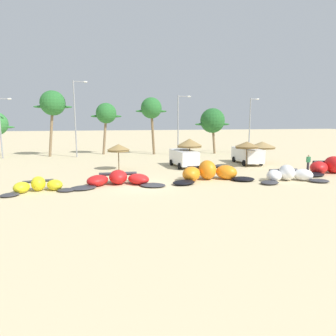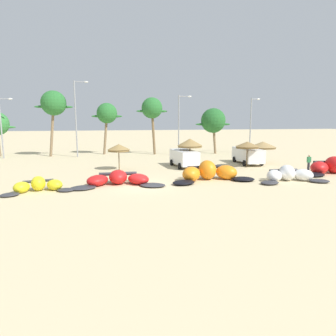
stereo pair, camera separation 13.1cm
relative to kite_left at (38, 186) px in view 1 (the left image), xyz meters
The scene contains 21 objects.
ground_plane 7.57m from the kite_left, ahead, with size 260.00×260.00×0.00m, color beige.
kite_left is the anchor object (origin of this frame).
kite_left_of_center 5.84m from the kite_left, ahead, with size 7.62×3.68×1.13m.
kite_center 13.53m from the kite_left, ahead, with size 7.60×3.66×1.66m.
kite_right_of_center 19.92m from the kite_left, ahead, with size 6.30×3.07×1.34m.
kite_right 26.52m from the kite_left, ahead, with size 8.07×4.47×1.64m.
beach_umbrella_near_van 10.56m from the kite_left, 52.95° to the left, with size 2.31×2.31×2.68m.
beach_umbrella_middle 16.69m from the kite_left, 31.99° to the left, with size 2.76×2.76×3.11m.
beach_umbrella_near_palms 21.26m from the kite_left, 19.25° to the left, with size 2.55×2.55×2.81m.
beach_umbrella_outermost 25.21m from the kite_left, 22.17° to the left, with size 3.17×3.17×2.59m.
parked_van 23.28m from the kite_left, 23.83° to the left, with size 2.56×5.42×1.84m.
parked_car_second 15.98m from the kite_left, 33.32° to the left, with size 2.40×4.74×1.84m.
person_near_kites 25.36m from the kite_left, ahead, with size 0.36×0.24×1.62m.
palm_left 23.24m from the kite_left, 94.61° to the left, with size 5.15×3.44×9.16m.
palm_left_of_gap 24.47m from the kite_left, 76.71° to the left, with size 4.52×3.01×7.63m.
palm_center_left 25.37m from the kite_left, 60.83° to the left, with size 4.62×3.08×8.41m.
palm_center_right 29.86m from the kite_left, 44.01° to the left, with size 5.58×3.72×6.90m.
lamppost_west 23.16m from the kite_left, 111.27° to the left, with size 1.78×0.24×8.03m.
lamppost_west_center 21.20m from the kite_left, 86.17° to the left, with size 1.96×0.24×10.37m.
lamppost_east_center 25.74m from the kite_left, 51.41° to the left, with size 1.99×0.24×8.64m.
lamppost_east 33.67m from the kite_left, 35.87° to the left, with size 1.49×0.24×8.41m.
Camera 1 is at (-3.11, -22.75, 5.10)m, focal length 31.76 mm.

